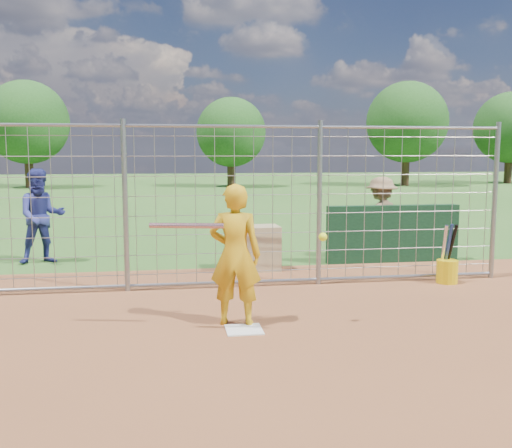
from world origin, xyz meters
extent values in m
plane|color=#2D591E|center=(0.00, 0.00, 0.00)|extent=(100.00, 100.00, 0.00)
cube|color=silver|center=(0.00, -0.20, 0.01)|extent=(0.43, 0.43, 0.02)
cube|color=#11381E|center=(3.40, 3.60, 0.55)|extent=(2.60, 0.20, 1.10)
imported|color=gold|center=(-0.07, 0.07, 0.87)|extent=(0.72, 0.57, 1.74)
imported|color=navy|center=(-3.25, 4.53, 0.90)|extent=(1.03, 0.91, 1.80)
imported|color=#7F6345|center=(3.26, 3.86, 0.82)|extent=(1.21, 1.00, 1.64)
cube|color=tan|center=(0.69, 3.25, 0.40)|extent=(0.82, 0.58, 0.80)
cylinder|color=silver|center=(-0.66, -0.19, 1.27)|extent=(0.85, 0.24, 0.06)
sphere|color=#EAFF1A|center=(0.97, -0.13, 1.10)|extent=(0.10, 0.10, 0.10)
cylinder|color=#E1BB0B|center=(3.58, 1.75, 0.19)|extent=(0.34, 0.34, 0.38)
cylinder|color=silver|center=(3.53, 1.80, 0.55)|extent=(0.13, 0.31, 0.83)
cylinder|color=navy|center=(3.60, 1.80, 0.55)|extent=(0.09, 0.24, 0.84)
cylinder|color=black|center=(3.65, 1.80, 0.55)|extent=(0.12, 0.30, 0.83)
cylinder|color=gray|center=(-1.50, 2.00, 1.30)|extent=(0.08, 0.08, 2.60)
cylinder|color=gray|center=(1.50, 2.00, 1.30)|extent=(0.08, 0.08, 2.60)
cylinder|color=gray|center=(4.50, 2.00, 1.30)|extent=(0.08, 0.08, 2.60)
cylinder|color=gray|center=(0.00, 2.00, 2.50)|extent=(9.00, 0.05, 0.05)
cylinder|color=gray|center=(0.00, 2.00, 0.08)|extent=(9.00, 0.05, 0.05)
cube|color=gray|center=(0.00, 2.00, 1.25)|extent=(9.00, 0.02, 2.50)
cylinder|color=#3F2B19|center=(-9.00, 29.00, 1.26)|extent=(0.50, 0.50, 2.52)
sphere|color=#26561E|center=(-9.00, 29.00, 3.85)|extent=(4.90, 4.90, 4.90)
cylinder|color=#3F2B19|center=(3.00, 28.00, 1.08)|extent=(0.50, 0.50, 2.16)
sphere|color=#26561E|center=(3.00, 28.00, 3.30)|extent=(4.20, 4.20, 4.20)
cylinder|color=#3F2B19|center=(14.00, 27.50, 1.30)|extent=(0.50, 0.50, 2.59)
sphere|color=#26561E|center=(14.00, 27.50, 3.96)|extent=(5.04, 5.04, 5.04)
cylinder|color=#3F2B19|center=(22.00, 29.00, 1.22)|extent=(0.50, 0.50, 2.45)
sphere|color=#26561E|center=(22.00, 29.00, 3.74)|extent=(4.76, 4.76, 4.76)
camera|label=1|loc=(-0.87, -6.71, 2.11)|focal=40.00mm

